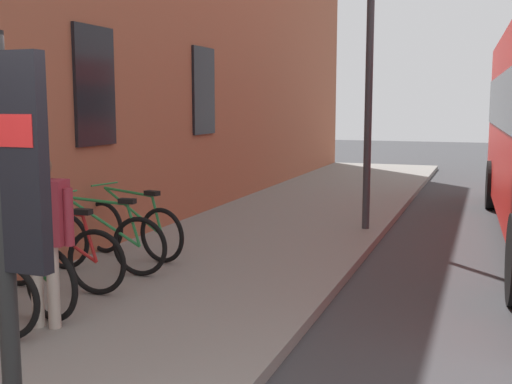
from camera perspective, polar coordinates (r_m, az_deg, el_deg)
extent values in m
plane|color=#38383A|center=(8.24, 15.65, -7.64)|extent=(60.00, 60.00, 0.00)
cube|color=gray|center=(10.67, 1.64, -3.48)|extent=(24.00, 3.50, 0.12)
cube|color=black|center=(8.97, -14.23, 9.16)|extent=(0.90, 0.06, 1.60)
cube|color=black|center=(12.03, -4.72, 8.99)|extent=(0.90, 0.06, 1.60)
torus|color=black|center=(5.99, -21.65, -9.01)|extent=(0.13, 0.72, 0.72)
torus|color=black|center=(6.36, -17.84, -7.84)|extent=(0.22, 0.71, 0.72)
cylinder|color=#267F3F|center=(6.69, -20.65, -4.79)|extent=(0.27, 1.00, 0.58)
cylinder|color=#267F3F|center=(6.70, -21.13, -2.61)|extent=(0.23, 0.84, 0.09)
cylinder|color=#267F3F|center=(6.36, -18.36, -5.55)|extent=(0.08, 0.19, 0.51)
cube|color=black|center=(6.36, -18.89, -2.90)|extent=(0.14, 0.22, 0.06)
torus|color=black|center=(7.70, -20.69, -5.26)|extent=(0.08, 0.72, 0.72)
torus|color=black|center=(7.09, -14.07, -6.09)|extent=(0.08, 0.72, 0.72)
cylinder|color=#B21E1E|center=(7.31, -17.45, -3.59)|extent=(0.06, 1.02, 0.58)
cylinder|color=#B21E1E|center=(7.31, -18.00, -1.62)|extent=(0.06, 0.85, 0.09)
cylinder|color=#B21E1E|center=(7.08, -14.65, -4.06)|extent=(0.04, 0.19, 0.51)
cube|color=black|center=(7.06, -15.24, -1.71)|extent=(0.10, 0.20, 0.06)
cylinder|color=#B21E1E|center=(7.56, -20.62, -0.86)|extent=(0.48, 0.04, 0.02)
torus|color=black|center=(8.28, -16.79, -4.19)|extent=(0.09, 0.72, 0.72)
torus|color=black|center=(7.74, -10.35, -4.81)|extent=(0.09, 0.72, 0.72)
cylinder|color=#267F3F|center=(7.93, -13.59, -2.57)|extent=(0.08, 1.02, 0.58)
cylinder|color=#267F3F|center=(7.93, -14.11, -0.75)|extent=(0.07, 0.85, 0.09)
cylinder|color=#267F3F|center=(7.73, -10.89, -2.95)|extent=(0.04, 0.19, 0.51)
cube|color=black|center=(7.71, -11.43, -0.80)|extent=(0.11, 0.20, 0.06)
cylinder|color=#267F3F|center=(8.15, -16.67, -0.08)|extent=(0.48, 0.04, 0.02)
torus|color=black|center=(9.04, -13.48, -3.06)|extent=(0.21, 0.72, 0.72)
torus|color=black|center=(8.34, -8.42, -3.85)|extent=(0.21, 0.72, 0.72)
cylinder|color=#267F3F|center=(8.62, -10.98, -1.67)|extent=(0.25, 1.00, 0.58)
cylinder|color=#267F3F|center=(8.63, -11.39, 0.02)|extent=(0.22, 0.84, 0.09)
cylinder|color=#267F3F|center=(8.34, -8.84, -2.11)|extent=(0.07, 0.19, 0.51)
cube|color=black|center=(8.34, -9.27, -0.09)|extent=(0.14, 0.22, 0.06)
cylinder|color=#267F3F|center=(8.92, -13.38, 0.69)|extent=(0.47, 0.12, 0.02)
cylinder|color=black|center=(3.54, -21.44, -6.47)|extent=(0.10, 0.10, 2.40)
cube|color=black|center=(3.45, -21.90, 2.43)|extent=(0.09, 0.55, 1.10)
cylinder|color=black|center=(14.05, 20.40, 0.60)|extent=(1.01, 0.29, 1.00)
cylinder|color=#B2A599|center=(6.24, -18.99, -7.90)|extent=(0.11, 0.11, 0.78)
cylinder|color=#B2A599|center=(6.16, -17.66, -8.04)|extent=(0.11, 0.11, 0.78)
cube|color=maroon|center=(6.05, -18.61, -1.71)|extent=(0.30, 0.49, 0.59)
sphere|color=brown|center=(6.00, -18.78, 2.17)|extent=(0.21, 0.21, 0.21)
cylinder|color=maroon|center=(6.19, -20.68, -1.95)|extent=(0.09, 0.09, 0.52)
cylinder|color=maroon|center=(5.94, -16.41, -2.17)|extent=(0.09, 0.09, 0.52)
cylinder|color=#333338|center=(10.53, 10.09, 10.69)|extent=(0.12, 0.12, 5.16)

